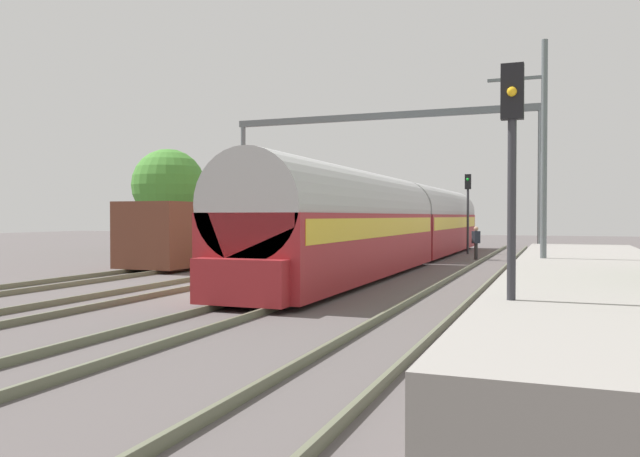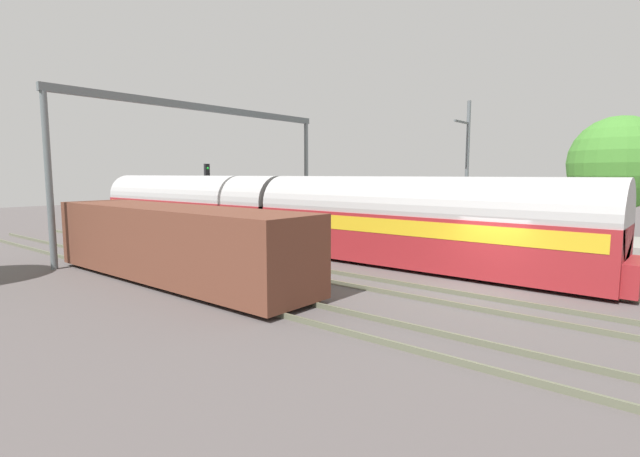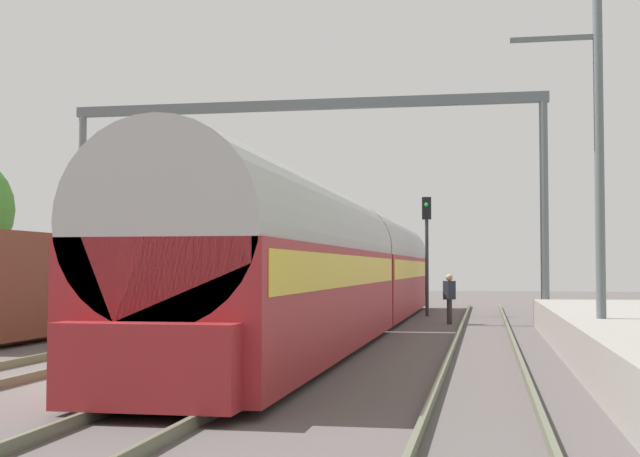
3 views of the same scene
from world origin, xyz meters
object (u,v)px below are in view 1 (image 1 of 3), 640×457
(passenger_train, at_px, (402,222))
(person_crossing, at_px, (476,240))
(railway_signal_near, at_px, (512,168))
(freight_car, at_px, (222,232))
(catenary_gantry, at_px, (379,149))
(railway_signal_far, at_px, (468,203))

(passenger_train, xyz_separation_m, person_crossing, (3.00, 4.06, -0.94))
(railway_signal_near, bearing_deg, freight_car, 131.93)
(freight_car, bearing_deg, catenary_gantry, 43.88)
(freight_car, height_order, catenary_gantry, catenary_gantry)
(freight_car, xyz_separation_m, railway_signal_far, (10.27, 11.48, 1.61))
(freight_car, relative_size, railway_signal_near, 2.74)
(freight_car, xyz_separation_m, catenary_gantry, (6.27, 6.03, 4.46))
(railway_signal_near, bearing_deg, railway_signal_far, 99.01)
(passenger_train, distance_m, catenary_gantry, 5.69)
(railway_signal_far, distance_m, catenary_gantry, 7.34)
(passenger_train, relative_size, railway_signal_near, 6.92)
(passenger_train, height_order, railway_signal_far, railway_signal_far)
(passenger_train, xyz_separation_m, catenary_gantry, (-2.09, 3.51, 3.96))
(passenger_train, bearing_deg, catenary_gantry, 120.77)
(passenger_train, height_order, catenary_gantry, catenary_gantry)
(railway_signal_near, distance_m, catenary_gantry, 24.08)
(person_crossing, bearing_deg, passenger_train, 1.50)
(catenary_gantry, bearing_deg, person_crossing, 6.21)
(person_crossing, height_order, catenary_gantry, catenary_gantry)
(passenger_train, bearing_deg, railway_signal_far, 77.92)
(catenary_gantry, bearing_deg, passenger_train, -59.23)
(passenger_train, height_order, railway_signal_near, railway_signal_near)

